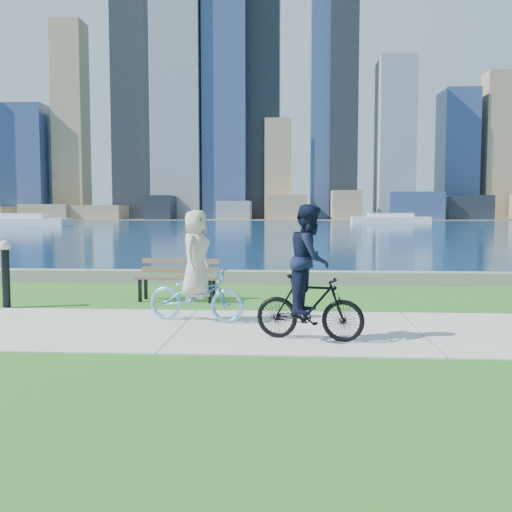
{
  "coord_description": "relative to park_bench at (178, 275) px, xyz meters",
  "views": [
    {
      "loc": [
        1.91,
        -9.44,
        2.0
      ],
      "look_at": [
        1.17,
        1.93,
        1.1
      ],
      "focal_mm": 40.0,
      "sensor_mm": 36.0,
      "label": 1
    }
  ],
  "objects": [
    {
      "name": "ferry_far",
      "position": [
        18.48,
        82.49,
        0.14
      ],
      "size": [
        12.64,
        3.61,
        1.71
      ],
      "color": "white",
      "rests_on": "ground"
    },
    {
      "name": "concrete_path",
      "position": [
        0.65,
        -3.07,
        -0.56
      ],
      "size": [
        80.0,
        3.5,
        0.02
      ],
      "primitive_type": "cube",
      "color": "#AEAFA9",
      "rests_on": "ground"
    },
    {
      "name": "park_bench",
      "position": [
        0.0,
        0.0,
        0.0
      ],
      "size": [
        1.83,
        0.73,
        0.93
      ],
      "rotation": [
        0.0,
        0.0,
        -0.06
      ],
      "color": "black",
      "rests_on": "ground"
    },
    {
      "name": "bollard_lamp",
      "position": [
        -3.36,
        -1.18,
        0.24
      ],
      "size": [
        0.23,
        0.23,
        1.41
      ],
      "color": "black",
      "rests_on": "ground"
    },
    {
      "name": "bay_water",
      "position": [
        0.65,
        68.93,
        -0.57
      ],
      "size": [
        320.0,
        131.0,
        0.01
      ],
      "primitive_type": "cube",
      "color": "navy",
      "rests_on": "ground"
    },
    {
      "name": "ferry_near",
      "position": [
        -32.92,
        59.16,
        0.16
      ],
      "size": [
        12.87,
        3.68,
        1.75
      ],
      "color": "white",
      "rests_on": "ground"
    },
    {
      "name": "far_shore",
      "position": [
        0.65,
        126.93,
        -0.51
      ],
      "size": [
        320.0,
        30.0,
        0.12
      ],
      "primitive_type": "cube",
      "color": "slate",
      "rests_on": "ground"
    },
    {
      "name": "city_skyline",
      "position": [
        -2.13,
        126.33,
        24.19
      ],
      "size": [
        174.8,
        21.71,
        76.0
      ],
      "color": "black",
      "rests_on": "ground"
    },
    {
      "name": "seawall",
      "position": [
        0.65,
        3.13,
        -0.39
      ],
      "size": [
        90.0,
        0.5,
        0.35
      ],
      "primitive_type": "cube",
      "color": "slate",
      "rests_on": "ground"
    },
    {
      "name": "ground",
      "position": [
        0.65,
        -3.07,
        -0.57
      ],
      "size": [
        320.0,
        320.0,
        0.0
      ],
      "primitive_type": "plane",
      "color": "#23631A",
      "rests_on": "ground"
    },
    {
      "name": "cyclist_man",
      "position": [
        2.82,
        -3.85,
        0.33
      ],
      "size": [
        0.86,
        1.74,
        2.08
      ],
      "rotation": [
        0.0,
        0.0,
        1.34
      ],
      "color": "black",
      "rests_on": "ground"
    },
    {
      "name": "cyclist_woman",
      "position": [
        0.82,
        -2.44,
        0.19
      ],
      "size": [
        1.0,
        1.89,
        2.0
      ],
      "rotation": [
        0.0,
        0.0,
        1.35
      ],
      "color": "#5CABE1",
      "rests_on": "ground"
    }
  ]
}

